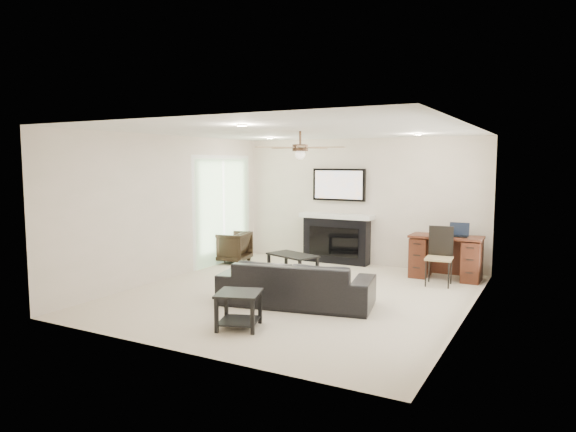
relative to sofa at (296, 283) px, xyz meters
name	(u,v)px	position (x,y,z in m)	size (l,w,h in m)	color
room_shell	(310,185)	(-0.07, 0.60, 1.37)	(5.50, 5.54, 2.52)	beige
sofa	(296,283)	(0.00, 0.00, 0.00)	(2.17, 0.85, 0.63)	black
armchair	(231,247)	(-2.60, 2.15, 0.00)	(0.67, 0.69, 0.63)	black
coffee_table	(293,265)	(-0.90, 1.60, -0.12)	(0.90, 0.50, 0.40)	black
end_table_near	(239,310)	(-0.15, -1.25, -0.09)	(0.52, 0.52, 0.45)	black
end_table_left	(176,257)	(-3.15, 1.10, -0.09)	(0.50, 0.50, 0.45)	black
fireplace_unit	(336,216)	(-0.70, 3.11, 0.64)	(1.52, 0.34, 1.91)	black
desk	(446,257)	(1.54, 2.70, 0.06)	(1.22, 0.56, 0.76)	#36150D
desk_chair	(439,256)	(1.54, 2.15, 0.17)	(0.42, 0.44, 0.97)	black
laptop	(458,230)	(1.74, 2.68, 0.56)	(0.33, 0.24, 0.23)	black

